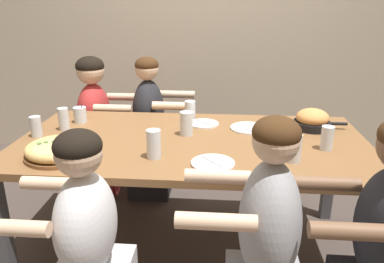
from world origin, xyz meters
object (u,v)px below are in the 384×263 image
(empty_plate_c, at_px, (249,128))
(diner_near_midleft, at_px, (89,259))
(cocktail_glass_blue, at_px, (80,116))
(drinking_glass_f, at_px, (186,125))
(pizza_board_main, at_px, (60,150))
(empty_plate_b, at_px, (213,163))
(drinking_glass_c, at_px, (36,128))
(drinking_glass_g, at_px, (190,111))
(diner_far_left, at_px, (96,131))
(diner_near_midright, at_px, (265,263))
(skillet_bowl, at_px, (312,120))
(drinking_glass_b, at_px, (154,145))
(empty_plate_a, at_px, (204,124))
(diner_far_midleft, at_px, (150,135))
(drinking_glass_a, at_px, (64,120))
(drinking_glass_d, at_px, (327,139))
(drinking_glass_e, at_px, (295,148))

(empty_plate_c, bearing_deg, diner_near_midleft, -126.99)
(cocktail_glass_blue, bearing_deg, drinking_glass_f, -14.40)
(pizza_board_main, height_order, empty_plate_b, pizza_board_main)
(drinking_glass_c, xyz_separation_m, drinking_glass_g, (0.87, 0.42, -0.00))
(empty_plate_b, bearing_deg, diner_far_left, 131.93)
(drinking_glass_c, distance_m, diner_near_midright, 1.49)
(skillet_bowl, bearing_deg, drinking_glass_b, -149.72)
(drinking_glass_b, xyz_separation_m, diner_far_left, (-0.66, 1.01, -0.30))
(cocktail_glass_blue, height_order, diner_near_midright, diner_near_midright)
(diner_near_midleft, bearing_deg, empty_plate_a, -23.07)
(diner_far_midleft, bearing_deg, drinking_glass_b, 12.41)
(skillet_bowl, relative_size, drinking_glass_c, 2.68)
(diner_far_midleft, bearing_deg, diner_far_left, -90.00)
(drinking_glass_g, height_order, diner_far_midleft, diner_far_midleft)
(skillet_bowl, relative_size, empty_plate_c, 1.41)
(drinking_glass_a, height_order, diner_near_midleft, diner_near_midleft)
(empty_plate_b, relative_size, diner_far_midleft, 0.19)
(empty_plate_b, distance_m, drinking_glass_g, 0.76)
(drinking_glass_c, height_order, drinking_glass_d, drinking_glass_d)
(skillet_bowl, relative_size, drinking_glass_d, 2.51)
(pizza_board_main, relative_size, drinking_glass_d, 2.72)
(drinking_glass_a, bearing_deg, diner_far_midleft, 57.16)
(empty_plate_a, bearing_deg, empty_plate_b, -82.95)
(drinking_glass_e, relative_size, drinking_glass_f, 1.00)
(drinking_glass_g, bearing_deg, drinking_glass_e, -49.15)
(empty_plate_c, relative_size, drinking_glass_c, 1.90)
(drinking_glass_f, bearing_deg, drinking_glass_e, -30.93)
(diner_far_midleft, bearing_deg, drinking_glass_c, -34.55)
(cocktail_glass_blue, bearing_deg, drinking_glass_c, -119.35)
(pizza_board_main, relative_size, drinking_glass_g, 2.96)
(drinking_glass_f, relative_size, diner_far_left, 0.13)
(drinking_glass_b, bearing_deg, skillet_bowl, 30.28)
(skillet_bowl, height_order, drinking_glass_b, drinking_glass_b)
(empty_plate_b, relative_size, diner_near_midright, 0.19)
(diner_near_midleft, distance_m, diner_far_left, 1.54)
(diner_far_midleft, relative_size, diner_near_midright, 0.99)
(drinking_glass_a, relative_size, drinking_glass_d, 1.07)
(empty_plate_c, relative_size, diner_far_midleft, 0.21)
(empty_plate_a, relative_size, drinking_glass_e, 1.34)
(pizza_board_main, relative_size, empty_plate_a, 1.86)
(drinking_glass_a, height_order, drinking_glass_g, drinking_glass_a)
(pizza_board_main, xyz_separation_m, drinking_glass_a, (-0.14, 0.40, 0.03))
(drinking_glass_b, xyz_separation_m, drinking_glass_g, (0.13, 0.67, -0.01))
(pizza_board_main, height_order, drinking_glass_b, drinking_glass_b)
(drinking_glass_d, bearing_deg, pizza_board_main, -171.73)
(empty_plate_c, height_order, drinking_glass_d, drinking_glass_d)
(drinking_glass_c, height_order, diner_near_midleft, diner_near_midleft)
(drinking_glass_b, bearing_deg, drinking_glass_a, 148.85)
(empty_plate_c, distance_m, drinking_glass_c, 1.28)
(empty_plate_a, height_order, diner_near_midleft, diner_near_midleft)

